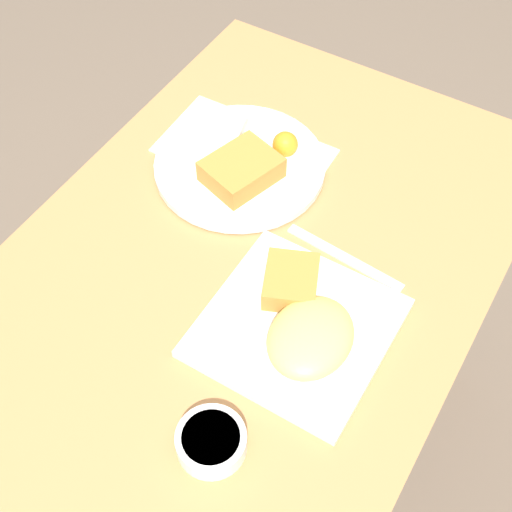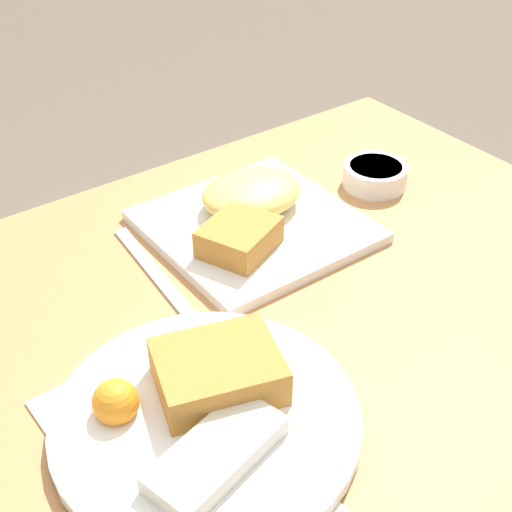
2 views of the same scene
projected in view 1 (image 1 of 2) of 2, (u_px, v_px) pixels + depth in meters
name	position (u px, v px, depth m)	size (l,w,h in m)	color
ground_plane	(254.00, 447.00, 1.72)	(8.00, 8.00, 0.00)	brown
dining_table	(253.00, 292.00, 1.19)	(1.01, 0.70, 0.77)	#B27A47
menu_card	(244.00, 151.00, 1.24)	(0.17, 0.29, 0.00)	beige
plate_square_near	(301.00, 325.00, 1.00)	(0.25, 0.25, 0.06)	white
plate_oval_far	(241.00, 163.00, 1.20)	(0.29, 0.29, 0.05)	white
sauce_ramekin	(211.00, 441.00, 0.90)	(0.09, 0.09, 0.03)	white
butter_knife	(344.00, 258.00, 1.10)	(0.03, 0.20, 0.00)	silver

